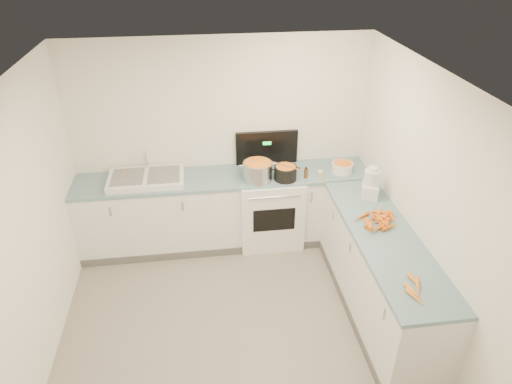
{
  "coord_description": "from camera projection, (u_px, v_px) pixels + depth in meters",
  "views": [
    {
      "loc": [
        -0.26,
        -3.04,
        3.52
      ],
      "look_at": [
        0.3,
        1.1,
        1.05
      ],
      "focal_mm": 32.0,
      "sensor_mm": 36.0,
      "label": 1
    }
  ],
  "objects": [
    {
      "name": "wooden_spoon",
      "position": [
        286.0,
        166.0,
        5.23
      ],
      "size": [
        0.32,
        0.28,
        0.02
      ],
      "primitive_type": "cylinder",
      "rotation": [
        1.57,
        0.0,
        0.86
      ],
      "color": "#AD7A47",
      "rests_on": "black_pot"
    },
    {
      "name": "extract_bottle",
      "position": [
        306.0,
        173.0,
        5.33
      ],
      "size": [
        0.05,
        0.05,
        0.11
      ],
      "primitive_type": "cylinder",
      "color": "#593319",
      "rests_on": "counter_back"
    },
    {
      "name": "peelings",
      "position": [
        125.0,
        177.0,
        5.21
      ],
      "size": [
        0.21,
        0.27,
        0.01
      ],
      "color": "tan",
      "rests_on": "sink"
    },
    {
      "name": "stove",
      "position": [
        270.0,
        207.0,
        5.67
      ],
      "size": [
        0.76,
        0.65,
        1.36
      ],
      "color": "white",
      "rests_on": "ground"
    },
    {
      "name": "peeled_carrots",
      "position": [
        415.0,
        289.0,
        3.7
      ],
      "size": [
        0.18,
        0.36,
        0.04
      ],
      "color": "orange",
      "rests_on": "counter_right"
    },
    {
      "name": "ceiling",
      "position": [
        234.0,
        95.0,
        3.14
      ],
      "size": [
        3.5,
        4.0,
        0.0
      ],
      "primitive_type": null,
      "rotation": [
        3.14,
        0.0,
        0.0
      ],
      "color": "white",
      "rests_on": "ground"
    },
    {
      "name": "counter_back",
      "position": [
        225.0,
        210.0,
        5.62
      ],
      "size": [
        3.5,
        0.62,
        0.94
      ],
      "color": "white",
      "rests_on": "ground"
    },
    {
      "name": "food_processor",
      "position": [
        371.0,
        184.0,
        4.91
      ],
      "size": [
        0.24,
        0.26,
        0.36
      ],
      "color": "white",
      "rests_on": "counter_right"
    },
    {
      "name": "carrot_pile",
      "position": [
        379.0,
        220.0,
        4.53
      ],
      "size": [
        0.43,
        0.41,
        0.08
      ],
      "color": "orange",
      "rests_on": "counter_right"
    },
    {
      "name": "wall_left",
      "position": [
        16.0,
        259.0,
        3.58
      ],
      "size": [
        0.0,
        4.0,
        2.5
      ],
      "primitive_type": null,
      "rotation": [
        1.57,
        0.0,
        1.57
      ],
      "color": "white",
      "rests_on": "ground"
    },
    {
      "name": "black_pot",
      "position": [
        285.0,
        174.0,
        5.29
      ],
      "size": [
        0.3,
        0.3,
        0.19
      ],
      "primitive_type": "cylinder",
      "rotation": [
        0.0,
        0.0,
        0.15
      ],
      "color": "black",
      "rests_on": "stove"
    },
    {
      "name": "wall_back",
      "position": [
        221.0,
        142.0,
        5.48
      ],
      "size": [
        3.5,
        0.0,
        2.5
      ],
      "primitive_type": null,
      "rotation": [
        1.57,
        0.0,
        0.0
      ],
      "color": "white",
      "rests_on": "ground"
    },
    {
      "name": "spice_jar",
      "position": [
        320.0,
        175.0,
        5.31
      ],
      "size": [
        0.05,
        0.05,
        0.09
      ],
      "primitive_type": "cylinder",
      "color": "#E5B266",
      "rests_on": "counter_back"
    },
    {
      "name": "floor",
      "position": [
        241.0,
        344.0,
        4.41
      ],
      "size": [
        3.5,
        4.0,
        0.0
      ],
      "primitive_type": null,
      "color": "gray",
      "rests_on": "ground"
    },
    {
      "name": "steel_pot",
      "position": [
        258.0,
        172.0,
        5.26
      ],
      "size": [
        0.38,
        0.38,
        0.25
      ],
      "primitive_type": "cylinder",
      "rotation": [
        0.0,
        0.0,
        -0.13
      ],
      "color": "silver",
      "rests_on": "stove"
    },
    {
      "name": "mixing_bowl",
      "position": [
        342.0,
        167.0,
        5.45
      ],
      "size": [
        0.28,
        0.28,
        0.12
      ],
      "primitive_type": "cylinder",
      "rotation": [
        0.0,
        0.0,
        -0.13
      ],
      "color": "white",
      "rests_on": "counter_back"
    },
    {
      "name": "sink",
      "position": [
        146.0,
        178.0,
        5.26
      ],
      "size": [
        0.86,
        0.52,
        0.31
      ],
      "color": "white",
      "rests_on": "counter_back"
    },
    {
      "name": "wall_right",
      "position": [
        437.0,
        224.0,
        3.98
      ],
      "size": [
        0.0,
        4.0,
        2.5
      ],
      "primitive_type": null,
      "rotation": [
        1.57,
        0.0,
        -1.57
      ],
      "color": "white",
      "rests_on": "ground"
    },
    {
      "name": "counter_right",
      "position": [
        379.0,
        274.0,
        4.6
      ],
      "size": [
        0.62,
        2.2,
        0.94
      ],
      "color": "white",
      "rests_on": "ground"
    }
  ]
}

